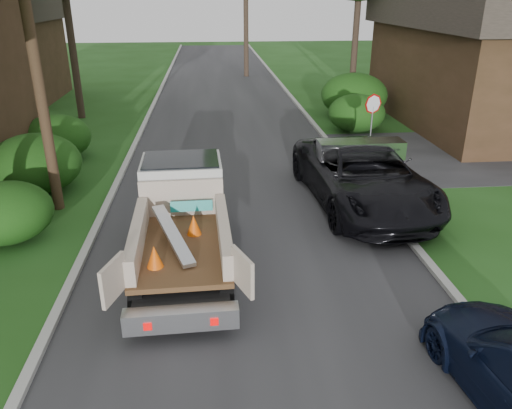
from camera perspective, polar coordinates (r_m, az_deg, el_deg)
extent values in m
plane|color=#1C4513|center=(10.96, 0.30, -9.74)|extent=(120.00, 120.00, 0.00)
cube|color=#28282B|center=(20.08, -2.51, 5.85)|extent=(8.00, 90.00, 0.02)
cube|color=#9E9E99|center=(20.30, -14.20, 5.51)|extent=(0.20, 90.00, 0.12)
cube|color=#9E9E99|center=(20.66, 8.99, 6.24)|extent=(0.20, 90.00, 0.12)
cylinder|color=slate|center=(19.79, 12.96, 8.02)|extent=(0.06, 0.06, 2.00)
cylinder|color=#B20A0A|center=(19.55, 13.25, 11.13)|extent=(0.71, 0.32, 0.76)
cylinder|color=#382619|center=(14.92, -24.43, 17.53)|extent=(0.30, 0.30, 10.00)
cube|color=#372616|center=(27.27, 26.12, 13.02)|extent=(9.00, 12.00, 4.50)
ellipsoid|color=#103B0D|center=(14.24, -26.70, -0.83)|extent=(2.34, 2.34, 1.53)
ellipsoid|color=#103B0D|center=(17.37, -23.91, 4.30)|extent=(2.86, 2.86, 1.87)
ellipsoid|color=#103B0D|center=(20.69, -21.87, 7.15)|extent=(2.60, 2.60, 1.70)
ellipsoid|color=#103B0D|center=(23.71, 11.42, 10.21)|extent=(2.60, 2.60, 1.70)
ellipsoid|color=#103B0D|center=(26.68, 11.14, 12.19)|extent=(3.38, 3.38, 2.21)
cylinder|color=#2D2119|center=(27.02, -20.56, 18.64)|extent=(0.36, 0.36, 9.00)
cylinder|color=#2D2119|center=(30.40, 11.39, 19.44)|extent=(0.36, 0.36, 8.50)
cylinder|color=black|center=(13.11, -11.96, -2.42)|extent=(0.29, 0.82, 0.82)
cylinder|color=black|center=(13.05, -4.41, -2.08)|extent=(0.29, 0.82, 0.82)
cylinder|color=black|center=(10.11, -13.39, -10.78)|extent=(0.29, 0.82, 0.82)
cylinder|color=black|center=(10.04, -3.42, -10.40)|extent=(0.29, 0.82, 0.82)
cube|color=black|center=(11.52, -8.33, -5.01)|extent=(1.96, 5.31, 0.22)
cube|color=beige|center=(12.93, -8.41, 2.07)|extent=(2.04, 1.69, 1.41)
cube|color=black|center=(12.76, -8.54, 4.16)|extent=(1.90, 1.55, 0.50)
cube|color=#472D19|center=(10.80, -8.48, -4.97)|extent=(2.08, 3.32, 0.11)
cube|color=beige|center=(12.07, -8.49, 0.75)|extent=(2.00, 0.14, 0.91)
cube|color=beige|center=(10.73, -13.42, -3.66)|extent=(0.31, 3.09, 0.54)
cube|color=beige|center=(10.66, -3.70, -3.23)|extent=(0.31, 3.09, 0.54)
cube|color=silver|center=(9.35, -8.53, -12.77)|extent=(2.09, 0.37, 0.41)
cube|color=#B20505|center=(9.27, -12.29, -13.47)|extent=(0.15, 0.04, 0.15)
cube|color=#B20505|center=(9.21, -4.78, -13.20)|extent=(0.15, 0.04, 0.15)
cube|color=beige|center=(9.15, -15.99, -8.28)|extent=(0.33, 0.80, 0.73)
cube|color=beige|center=(9.03, -1.56, -7.70)|extent=(0.37, 0.79, 0.73)
cube|color=silver|center=(10.75, -9.53, -3.33)|extent=(1.04, 2.30, 0.42)
cone|color=#F2590A|center=(9.98, -11.52, -5.85)|extent=(0.34, 0.34, 0.45)
cone|color=#F2590A|center=(11.15, -7.12, -2.33)|extent=(0.34, 0.34, 0.45)
cube|color=#148C84|center=(11.90, -7.38, -0.18)|extent=(1.00, 0.12, 0.26)
imported|color=black|center=(15.24, 12.12, 3.26)|extent=(3.45, 6.73, 1.82)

